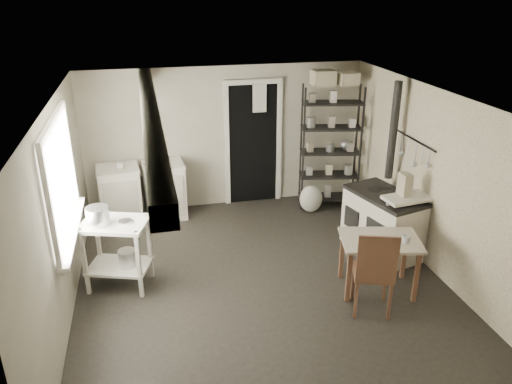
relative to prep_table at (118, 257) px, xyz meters
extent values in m
plane|color=black|center=(1.72, -0.31, -0.40)|extent=(5.00, 5.00, 0.00)
plane|color=white|center=(1.72, -0.31, 1.90)|extent=(5.00, 5.00, 0.00)
cube|color=#ACA693|center=(1.72, 2.19, 0.75)|extent=(4.50, 0.02, 2.30)
cube|color=#ACA693|center=(1.72, -2.81, 0.75)|extent=(4.50, 0.02, 2.30)
cube|color=#ACA693|center=(-0.53, -0.31, 0.75)|extent=(0.02, 5.00, 2.30)
cube|color=#ACA693|center=(3.97, -0.31, 0.75)|extent=(0.02, 5.00, 2.30)
cylinder|color=silver|center=(-0.17, -0.01, 0.54)|extent=(0.35, 0.35, 0.29)
cylinder|color=silver|center=(0.13, -0.04, 0.45)|extent=(0.20, 0.20, 0.09)
cylinder|color=silver|center=(0.11, -0.05, -0.02)|extent=(0.26, 0.26, 0.23)
imported|color=silver|center=(0.47, 1.85, 0.55)|extent=(0.30, 0.30, 0.07)
imported|color=silver|center=(0.04, 1.80, 0.57)|extent=(0.12, 0.12, 0.09)
imported|color=silver|center=(3.04, 1.80, 0.96)|extent=(0.09, 0.09, 0.17)
cube|color=beige|center=(3.19, 1.79, 1.61)|extent=(0.34, 0.30, 0.23)
cube|color=beige|center=(3.57, 1.75, 1.59)|extent=(0.31, 0.29, 0.19)
cube|color=beige|center=(3.64, -0.17, 0.61)|extent=(0.12, 0.20, 0.30)
imported|color=silver|center=(3.28, -0.94, 0.41)|extent=(0.12, 0.12, 0.10)
ellipsoid|color=beige|center=(2.99, 1.53, -0.16)|extent=(0.40, 0.34, 0.45)
cylinder|color=silver|center=(3.21, -0.17, -0.33)|extent=(0.16, 0.16, 0.15)
camera|label=1|loc=(0.45, -5.51, 3.10)|focal=35.00mm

